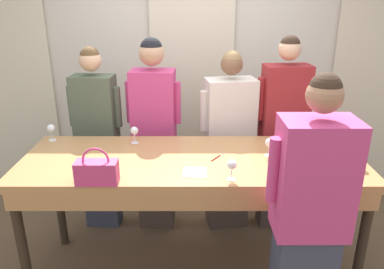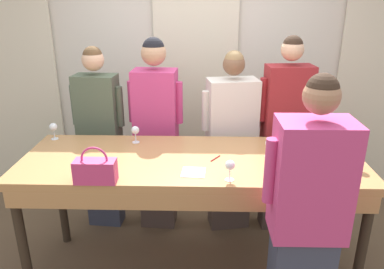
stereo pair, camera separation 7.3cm
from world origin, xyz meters
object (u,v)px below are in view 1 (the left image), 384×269
at_px(tasting_bar, 192,171).
at_px(potted_plant, 48,173).
at_px(wine_glass_back_left, 269,143).
at_px(guest_striped_shirt, 282,135).
at_px(guest_cream_sweater, 229,143).
at_px(guest_pink_top, 155,135).
at_px(wine_glass_center_mid, 232,166).
at_px(handbag, 97,171).
at_px(guest_olive_jacket, 98,139).
at_px(wine_bottle, 288,140).
at_px(wine_glass_front_mid, 51,129).
at_px(wine_glass_center_right, 134,131).
at_px(host_pouring, 308,224).
at_px(wine_glass_front_right, 360,153).
at_px(wine_glass_front_left, 331,135).
at_px(wine_glass_center_left, 298,144).

height_order(tasting_bar, potted_plant, tasting_bar).
xyz_separation_m(wine_glass_back_left, guest_striped_shirt, (0.26, 0.67, -0.18)).
distance_m(wine_glass_back_left, guest_cream_sweater, 0.76).
bearing_deg(guest_striped_shirt, guest_pink_top, -180.00).
height_order(wine_glass_back_left, guest_striped_shirt, guest_striped_shirt).
height_order(wine_glass_center_mid, guest_pink_top, guest_pink_top).
distance_m(tasting_bar, handbag, 0.74).
bearing_deg(guest_olive_jacket, wine_bottle, -21.63).
bearing_deg(tasting_bar, wine_glass_front_mid, 162.21).
height_order(tasting_bar, wine_glass_center_right, wine_glass_center_right).
xyz_separation_m(tasting_bar, host_pouring, (0.68, -0.65, -0.03)).
height_order(wine_glass_front_right, host_pouring, host_pouring).
height_order(wine_glass_front_left, wine_glass_center_right, same).
distance_m(handbag, guest_striped_shirt, 1.82).
xyz_separation_m(wine_glass_front_left, wine_glass_front_right, (0.07, -0.37, 0.00)).
relative_size(wine_bottle, wine_glass_center_right, 2.27).
bearing_deg(guest_pink_top, wine_bottle, -30.72).
bearing_deg(wine_glass_front_left, potted_plant, 157.88).
distance_m(guest_pink_top, host_pouring, 1.72).
distance_m(wine_glass_center_left, guest_cream_sweater, 0.86).
bearing_deg(wine_glass_front_mid, host_pouring, -29.07).
distance_m(wine_glass_front_mid, wine_glass_back_left, 1.77).
height_order(tasting_bar, wine_glass_front_right, wine_glass_front_right).
height_order(wine_glass_front_left, potted_plant, wine_glass_front_left).
bearing_deg(wine_glass_center_right, wine_glass_center_left, -12.59).
bearing_deg(wine_glass_back_left, wine_glass_front_left, 19.07).
relative_size(wine_glass_back_left, guest_olive_jacket, 0.08).
xyz_separation_m(wine_glass_center_left, wine_glass_back_left, (-0.20, 0.02, -0.00)).
bearing_deg(guest_olive_jacket, wine_glass_back_left, -24.74).
xyz_separation_m(wine_bottle, wine_glass_back_left, (-0.14, -0.04, -0.01)).
relative_size(wine_glass_front_mid, wine_glass_front_right, 1.00).
height_order(wine_glass_back_left, host_pouring, host_pouring).
bearing_deg(wine_glass_center_right, guest_olive_jacket, 135.12).
xyz_separation_m(wine_glass_front_mid, host_pouring, (1.84, -1.02, -0.22)).
xyz_separation_m(guest_olive_jacket, guest_striped_shirt, (1.72, 0.00, 0.04)).
bearing_deg(wine_glass_center_mid, wine_glass_center_left, 34.99).
height_order(guest_pink_top, guest_striped_shirt, guest_striped_shirt).
relative_size(wine_glass_front_mid, wine_glass_center_right, 1.00).
xyz_separation_m(wine_glass_front_right, guest_striped_shirt, (-0.33, 0.86, -0.18)).
bearing_deg(guest_striped_shirt, wine_glass_back_left, -111.20).
bearing_deg(wine_glass_back_left, wine_glass_center_right, 166.06).
distance_m(wine_glass_center_left, wine_glass_center_right, 1.28).
bearing_deg(tasting_bar, potted_plant, 140.75).
distance_m(guest_cream_sweater, host_pouring, 1.42).
relative_size(wine_bottle, wine_glass_back_left, 2.27).
distance_m(tasting_bar, wine_glass_center_mid, 0.46).
bearing_deg(tasting_bar, handbag, -148.37).
xyz_separation_m(wine_glass_front_mid, wine_glass_center_mid, (1.42, -0.70, 0.00)).
distance_m(wine_bottle, handbag, 1.41).
relative_size(wine_glass_front_left, wine_glass_back_left, 1.00).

